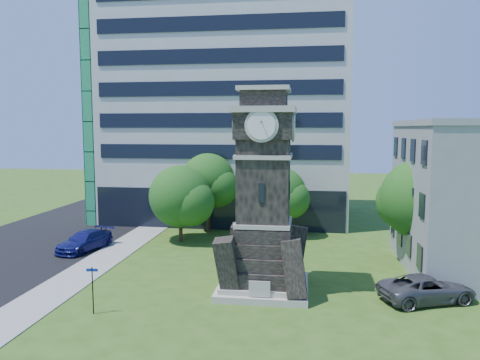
# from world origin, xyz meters

# --- Properties ---
(ground) EXTENTS (160.00, 160.00, 0.00)m
(ground) POSITION_xyz_m (0.00, 0.00, 0.00)
(ground) COLOR #305217
(ground) RESTS_ON ground
(sidewalk) EXTENTS (3.00, 70.00, 0.06)m
(sidewalk) POSITION_xyz_m (-9.50, 5.00, 0.03)
(sidewalk) COLOR gray
(sidewalk) RESTS_ON ground
(clock_tower) EXTENTS (5.40, 5.40, 12.22)m
(clock_tower) POSITION_xyz_m (3.00, 2.00, 5.28)
(clock_tower) COLOR #BFB6A6
(clock_tower) RESTS_ON ground
(office_tall) EXTENTS (26.20, 15.11, 28.60)m
(office_tall) POSITION_xyz_m (-3.20, 25.84, 14.22)
(office_tall) COLOR silver
(office_tall) RESTS_ON ground
(car_street_north) EXTENTS (3.43, 5.71, 1.55)m
(car_street_north) POSITION_xyz_m (-12.19, 9.27, 0.78)
(car_street_north) COLOR navy
(car_street_north) RESTS_ON ground
(car_east_lot) EXTENTS (6.01, 4.33, 1.52)m
(car_east_lot) POSITION_xyz_m (12.41, 1.38, 0.76)
(car_east_lot) COLOR #4B4B50
(car_east_lot) RESTS_ON ground
(park_bench) EXTENTS (1.83, 0.49, 0.95)m
(park_bench) POSITION_xyz_m (2.41, 1.37, 0.50)
(park_bench) COLOR black
(park_bench) RESTS_ON ground
(street_sign) EXTENTS (0.61, 0.06, 2.55)m
(street_sign) POSITION_xyz_m (-5.63, -3.00, 1.60)
(street_sign) COLOR black
(street_sign) RESTS_ON ground
(tree_nw) EXTENTS (5.92, 5.38, 6.68)m
(tree_nw) POSITION_xyz_m (-5.19, 13.24, 3.83)
(tree_nw) COLOR #332114
(tree_nw) RESTS_ON ground
(tree_nc) EXTENTS (5.65, 5.14, 7.51)m
(tree_nc) POSITION_xyz_m (-3.63, 17.50, 4.74)
(tree_nc) COLOR #332114
(tree_nc) RESTS_ON ground
(tree_ne) EXTENTS (5.18, 4.71, 6.31)m
(tree_ne) POSITION_xyz_m (3.26, 16.70, 3.80)
(tree_ne) COLOR #332114
(tree_ne) RESTS_ON ground
(tree_east) EXTENTS (6.18, 5.62, 7.68)m
(tree_east) POSITION_xyz_m (13.58, 8.42, 4.68)
(tree_east) COLOR #332114
(tree_east) RESTS_ON ground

